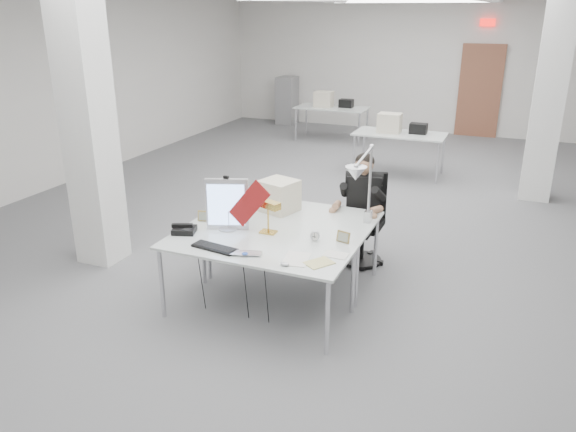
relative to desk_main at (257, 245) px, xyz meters
The scene contains 23 objects.
room_shell 2.80m from the desk_main, 89.21° to the left, with size 10.04×14.04×3.24m.
desk_main is the anchor object (origin of this frame).
desk_second 0.90m from the desk_main, 90.00° to the left, with size 1.80×0.90×0.03m, color silver.
bg_desk_a 5.50m from the desk_main, 87.92° to the left, with size 1.60×0.80×0.03m, color silver.
bg_desk_b 7.91m from the desk_main, 103.16° to the left, with size 1.60×0.80×0.03m, color silver.
filing_cabinet 9.80m from the desk_main, 110.93° to the left, with size 0.45×0.55×1.20m, color gray.
office_chair 1.71m from the desk_main, 68.93° to the left, with size 0.46×0.46×0.94m, color black, non-canonical shape.
seated_person 1.65m from the desk_main, 68.30° to the left, with size 0.44×0.55×0.83m, color black, non-canonical shape.
monitor 0.57m from the desk_main, 151.03° to the left, with size 0.43×0.04×0.53m, color silver.
pennant 0.43m from the desk_main, 130.40° to the left, with size 0.49×0.01×0.20m, color maroon.
keyboard 0.40m from the desk_main, 142.36° to the right, with size 0.45×0.15×0.02m, color black.
laptop 0.30m from the desk_main, 86.44° to the right, with size 0.28×0.18×0.02m, color silver.
mouse 0.54m from the desk_main, 38.26° to the right, with size 0.08×0.05×0.03m, color #B9B9BE.
bankers_lamp 0.35m from the desk_main, 94.10° to the left, with size 0.28×0.11×0.32m, color gold, non-canonical shape.
desk_phone 0.80m from the desk_main, behind, with size 0.22×0.20×0.05m, color black.
picture_frame_left 0.85m from the desk_main, 155.80° to the left, with size 0.14×0.01×0.11m, color tan.
picture_frame_right 0.82m from the desk_main, 26.19° to the left, with size 0.14×0.01×0.11m, color olive.
desk_clock 0.56m from the desk_main, 31.97° to the left, with size 0.09×0.09×0.03m, color #B5B5BA.
paper_stack_a 0.50m from the desk_main, 20.08° to the right, with size 0.22×0.31×0.01m, color white.
paper_stack_b 0.70m from the desk_main, 14.24° to the right, with size 0.18×0.24×0.01m, color #D3C97E.
paper_stack_c 0.76m from the desk_main, ahead, with size 0.22×0.15×0.01m, color white.
beige_monitor 0.98m from the desk_main, 101.03° to the left, with size 0.36×0.34×0.34m, color beige.
architect_lamp 1.20m from the desk_main, 41.87° to the left, with size 0.26×0.76×0.98m, color silver, non-canonical shape.
Camera 1 is at (2.13, -6.89, 2.85)m, focal length 35.00 mm.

